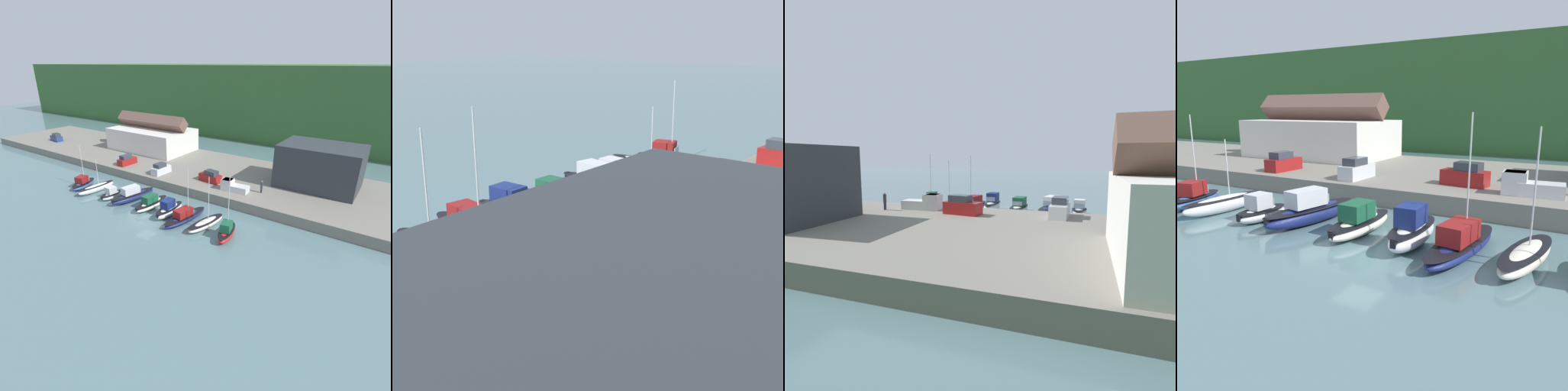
% 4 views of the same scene
% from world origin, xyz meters
% --- Properties ---
extents(ground_plane, '(320.00, 320.00, 0.00)m').
position_xyz_m(ground_plane, '(0.00, 0.00, 0.00)').
color(ground_plane, slate).
extents(hillside_backdrop, '(240.00, 72.75, 21.52)m').
position_xyz_m(hillside_backdrop, '(0.00, 90.31, 10.76)').
color(hillside_backdrop, '#386633').
rests_on(hillside_backdrop, ground_plane).
extents(quay_promenade, '(136.94, 23.28, 1.74)m').
position_xyz_m(quay_promenade, '(0.00, 22.63, 0.87)').
color(quay_promenade, gray).
rests_on(quay_promenade, ground_plane).
extents(harbor_clubhouse, '(20.37, 12.66, 8.93)m').
position_xyz_m(harbor_clubhouse, '(-23.07, 27.45, 4.78)').
color(harbor_clubhouse, silver).
rests_on(harbor_clubhouse, quay_promenade).
extents(moored_boat_0, '(3.91, 6.32, 8.12)m').
position_xyz_m(moored_boat_0, '(-19.19, 3.16, 0.85)').
color(moored_boat_0, '#33568E').
rests_on(moored_boat_0, ground_plane).
extents(moored_boat_1, '(2.14, 7.72, 6.14)m').
position_xyz_m(moored_boat_1, '(-15.34, 3.22, 0.76)').
color(moored_boat_1, silver).
rests_on(moored_boat_1, ground_plane).
extents(moored_boat_2, '(2.25, 4.70, 2.22)m').
position_xyz_m(moored_boat_2, '(-10.67, 2.84, 0.79)').
color(moored_boat_2, silver).
rests_on(moored_boat_2, ground_plane).
extents(moored_boat_3, '(3.75, 8.88, 2.70)m').
position_xyz_m(moored_boat_3, '(-6.88, 4.22, 0.99)').
color(moored_boat_3, navy).
rests_on(moored_boat_3, ground_plane).
extents(moored_boat_4, '(2.43, 7.14, 2.34)m').
position_xyz_m(moored_boat_4, '(-2.28, 3.90, 0.84)').
color(moored_boat_4, white).
rests_on(moored_boat_4, ground_plane).
extents(moored_boat_5, '(2.18, 6.16, 2.77)m').
position_xyz_m(moored_boat_5, '(1.92, 3.46, 1.02)').
color(moored_boat_5, white).
rests_on(moored_boat_5, ground_plane).
extents(moored_boat_6, '(3.28, 8.65, 8.43)m').
position_xyz_m(moored_boat_6, '(5.13, 3.33, 0.78)').
color(moored_boat_6, navy).
rests_on(moored_boat_6, ground_plane).
extents(moored_boat_7, '(3.12, 7.27, 7.71)m').
position_xyz_m(moored_boat_7, '(8.77, 3.56, 0.61)').
color(moored_boat_7, white).
rests_on(moored_boat_7, ground_plane).
extents(parked_car_1, '(1.95, 4.26, 2.16)m').
position_xyz_m(parked_car_1, '(-8.85, 14.18, 2.66)').
color(parked_car_1, silver).
rests_on(parked_car_1, quay_promenade).
extents(parked_car_2, '(4.39, 2.30, 2.16)m').
position_xyz_m(parked_car_2, '(1.68, 16.03, 2.66)').
color(parked_car_2, maroon).
rests_on(parked_car_2, quay_promenade).
extents(parked_car_3, '(2.01, 4.29, 2.16)m').
position_xyz_m(parked_car_3, '(-18.82, 14.46, 2.66)').
color(parked_car_3, maroon).
rests_on(parked_car_3, quay_promenade).
extents(pickup_truck_1, '(4.84, 2.26, 1.90)m').
position_xyz_m(pickup_truck_1, '(7.20, 14.53, 2.56)').
color(pickup_truck_1, silver).
rests_on(pickup_truck_1, quay_promenade).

